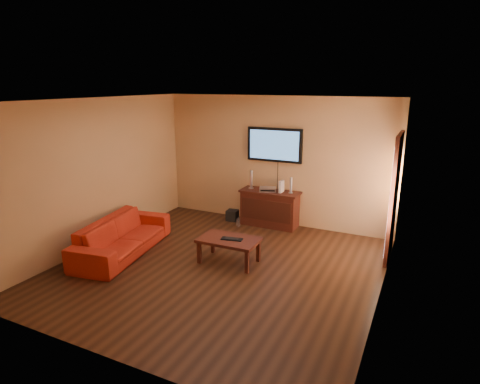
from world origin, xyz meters
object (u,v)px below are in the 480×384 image
Objects in this scene: coffee_table at (229,242)px; television at (274,145)px; media_console at (270,208)px; bottle at (238,223)px; subwoofer at (232,215)px; speaker_right at (291,186)px; av_receiver at (268,189)px; keyboard at (232,239)px; speaker_left at (251,180)px; sofa at (122,231)px; game_console at (282,186)px.

television is at bearing 91.28° from coffee_table.
media_console is 0.73m from bottle.
subwoofer reaches higher than bottle.
speaker_right is at bearing -20.60° from television.
keyboard is (0.15, -1.98, -0.36)m from av_receiver.
speaker_right is at bearing 4.28° from media_console.
speaker_left is at bearing 5.24° from subwoofer.
sofa is 8.67× the size of game_console.
speaker_left is 1.20× the size of speaker_right.
speaker_left reaches higher than game_console.
television reaches higher than subwoofer.
game_console is at bearing 2.23° from media_console.
av_receiver is 0.92× the size of keyboard.
av_receiver is 1.48× the size of subwoofer.
television is at bearing 11.49° from subwoofer.
television is at bearing 45.29° from bottle.
bottle is at bearing -146.67° from media_console.
media_console is 1.99m from coffee_table.
subwoofer is 1.16× the size of bottle.
media_console is 1.24× the size of coffee_table.
speaker_right is (0.44, 0.03, 0.53)m from media_console.
coffee_table is at bearing -91.60° from game_console.
subwoofer is (-0.91, 1.94, -0.25)m from coffee_table.
keyboard reaches higher than bottle.
media_console is 3.81× the size of speaker_right.
sofa is at bearing -126.30° from game_console.
speaker_left is at bearing 153.13° from av_receiver.
speaker_right reaches higher than game_console.
subwoofer is (-0.86, -0.25, -1.59)m from television.
speaker_right is at bearing 79.01° from coffee_table.
speaker_right is 0.95× the size of av_receiver.
coffee_table is at bearing -100.99° from speaker_right.
media_console is 0.42m from av_receiver.
game_console is (2.09, 2.46, 0.47)m from sofa.
speaker_left is at bearing -176.95° from game_console.
bottle is at bearing -51.97° from subwoofer.
media_console is at bearing 93.13° from keyboard.
speaker_left reaches higher than sofa.
media_console is at bearing 3.62° from av_receiver.
sofa reaches higher than keyboard.
av_receiver is at bearing -170.10° from game_console.
bottle is (-0.56, -0.37, -0.29)m from media_console.
television is 3.18× the size of keyboard.
sofa is at bearing -132.63° from speaker_right.
sofa is (-1.84, -2.45, 0.03)m from media_console.
subwoofer is 2.20m from keyboard.
coffee_table is 5.01× the size of bottle.
speaker_left reaches higher than bottle.
game_console is 1.06× the size of subwoofer.
subwoofer is at bearing -163.76° from television.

